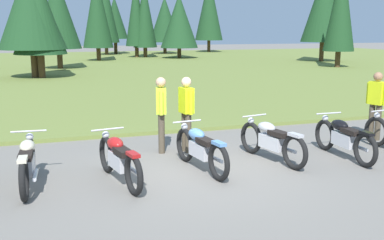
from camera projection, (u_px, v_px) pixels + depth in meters
ground_plane at (202, 172)px, 8.82m from camera, size 140.00×140.00×0.00m
grass_moorland at (80, 67)px, 32.38m from camera, size 80.00×44.00×0.10m
forest_treeline at (121, 11)px, 39.76m from camera, size 43.38×29.94×8.82m
motorcycle_cream at (28, 162)px, 7.90m from camera, size 0.62×2.10×0.88m
motorcycle_red at (119, 159)px, 8.12m from camera, size 0.68×2.09×0.88m
motorcycle_sky_blue at (200, 148)px, 8.84m from camera, size 0.64×2.09×0.88m
motorcycle_silver at (271, 140)px, 9.48m from camera, size 0.71×2.08×0.88m
motorcycle_black at (344, 138)px, 9.70m from camera, size 0.62×2.10×0.88m
rider_with_back_turned at (376, 102)px, 11.24m from camera, size 0.32×0.53×1.67m
rider_checking_bike at (186, 110)px, 10.10m from camera, size 0.27×0.55×1.67m
rider_near_row_end at (161, 110)px, 10.06m from camera, size 0.30×0.54×1.67m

